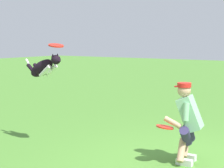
# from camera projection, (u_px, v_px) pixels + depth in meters

# --- Properties ---
(ground_plane) EXTENTS (60.00, 60.00, 0.00)m
(ground_plane) POSITION_uv_depth(u_px,v_px,m) (192.00, 168.00, 5.77)
(ground_plane) COLOR #4C8531
(person) EXTENTS (0.56, 0.66, 1.29)m
(person) POSITION_uv_depth(u_px,v_px,m) (187.00, 120.00, 5.94)
(person) COLOR silver
(person) RESTS_ON ground_plane
(dog) EXTENTS (1.04, 0.33, 0.53)m
(dog) POSITION_uv_depth(u_px,v_px,m) (43.00, 68.00, 6.90)
(dog) COLOR black
(frisbee_flying) EXTENTS (0.29, 0.29, 0.09)m
(frisbee_flying) POSITION_uv_depth(u_px,v_px,m) (56.00, 45.00, 6.62)
(frisbee_flying) COLOR red
(frisbee_held) EXTENTS (0.36, 0.36, 0.08)m
(frisbee_held) POSITION_uv_depth(u_px,v_px,m) (165.00, 127.00, 5.85)
(frisbee_held) COLOR red
(frisbee_held) RESTS_ON person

